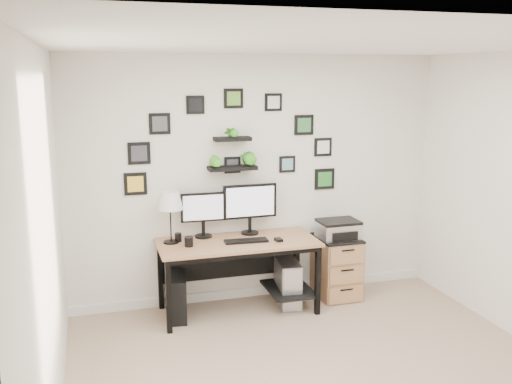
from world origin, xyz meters
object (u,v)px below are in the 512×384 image
object	(u,v)px
file_cabinet	(337,267)
monitor_left	(203,211)
mug	(189,242)
printer	(338,229)
table_lamp	(170,202)
pc_tower_grey	(288,282)
desk	(240,252)
pc_tower_black	(176,297)
monitor_right	(250,205)

from	to	relation	value
file_cabinet	monitor_left	bearing A→B (deg)	174.43
mug	printer	bearing A→B (deg)	3.72
table_lamp	mug	bearing A→B (deg)	-49.37
file_cabinet	printer	xyz separation A→B (m)	(-0.00, -0.02, 0.43)
pc_tower_grey	printer	size ratio (longest dim) A/B	1.19
desk	pc_tower_grey	bearing A→B (deg)	-0.10
file_cabinet	pc_tower_black	bearing A→B (deg)	-177.70
monitor_left	pc_tower_black	xyz separation A→B (m)	(-0.33, -0.21, -0.80)
pc_tower_black	pc_tower_grey	world-z (taller)	pc_tower_grey
pc_tower_black	monitor_left	bearing A→B (deg)	40.21
monitor_left	pc_tower_black	distance (m)	0.89
desk	mug	size ratio (longest dim) A/B	16.77
desk	pc_tower_black	distance (m)	0.78
file_cabinet	pc_tower_grey	bearing A→B (deg)	-174.24
mug	pc_tower_grey	world-z (taller)	mug
mug	pc_tower_grey	size ratio (longest dim) A/B	0.19
monitor_left	monitor_right	bearing A→B (deg)	-1.69
table_lamp	mug	world-z (taller)	table_lamp
pc_tower_black	table_lamp	bearing A→B (deg)	105.59
table_lamp	monitor_right	bearing A→B (deg)	5.65
monitor_right	printer	xyz separation A→B (m)	(0.94, -0.15, -0.30)
monitor_right	pc_tower_black	size ratio (longest dim) A/B	1.29
monitor_left	mug	size ratio (longest dim) A/B	4.89
table_lamp	pc_tower_black	world-z (taller)	table_lamp
monitor_left	monitor_right	world-z (taller)	monitor_right
pc_tower_black	file_cabinet	bearing A→B (deg)	9.95
desk	pc_tower_black	size ratio (longest dim) A/B	3.63
desk	file_cabinet	size ratio (longest dim) A/B	2.39
mug	pc_tower_black	bearing A→B (deg)	156.28
pc_tower_black	file_cabinet	xyz separation A→B (m)	(1.77, 0.07, 0.11)
monitor_left	table_lamp	bearing A→B (deg)	-164.31
pc_tower_grey	mug	bearing A→B (deg)	-176.21
mug	printer	size ratio (longest dim) A/B	0.23
monitor_right	printer	world-z (taller)	monitor_right
table_lamp	file_cabinet	bearing A→B (deg)	-1.38
printer	file_cabinet	bearing A→B (deg)	83.61
desk	pc_tower_grey	world-z (taller)	desk
mug	pc_tower_black	size ratio (longest dim) A/B	0.22
desk	table_lamp	bearing A→B (deg)	171.60
monitor_right	pc_tower_grey	size ratio (longest dim) A/B	1.13
monitor_left	pc_tower_grey	bearing A→B (deg)	-13.16
pc_tower_black	printer	xyz separation A→B (m)	(1.77, 0.05, 0.55)
mug	file_cabinet	world-z (taller)	mug
desk	pc_tower_grey	size ratio (longest dim) A/B	3.18
monitor_right	table_lamp	distance (m)	0.85
pc_tower_grey	file_cabinet	size ratio (longest dim) A/B	0.75
monitor_right	mug	world-z (taller)	monitor_right
table_lamp	pc_tower_black	bearing A→B (deg)	-82.06
desk	table_lamp	size ratio (longest dim) A/B	3.08
mug	pc_tower_black	distance (m)	0.59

